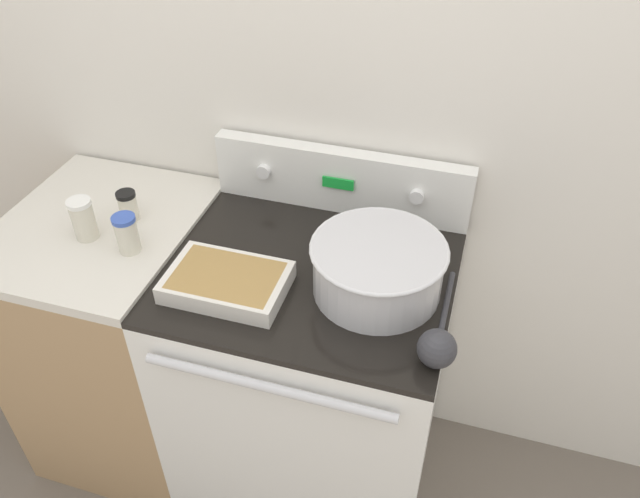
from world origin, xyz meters
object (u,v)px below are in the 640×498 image
Objects in this scene: ladle at (438,346)px; spice_jar_blue_cap at (127,234)px; spice_jar_white_cap at (83,219)px; casserole_dish at (227,281)px; mixing_bowl at (378,266)px; spice_jar_black_cap at (128,206)px.

spice_jar_blue_cap is (-0.83, 0.13, 0.03)m from ladle.
casserole_dish is at bearing -9.58° from spice_jar_white_cap.
spice_jar_white_cap reaches higher than spice_jar_blue_cap.
spice_jar_white_cap is (-0.80, -0.03, -0.01)m from mixing_bowl.
spice_jar_blue_cap is at bearing 169.39° from casserole_dish.
spice_jar_black_cap is (-0.73, 0.08, -0.02)m from mixing_bowl.
mixing_bowl is 0.97× the size of ladle.
spice_jar_blue_cap is (-0.30, 0.06, 0.04)m from casserole_dish.
spice_jar_blue_cap is 0.14m from spice_jar_white_cap.
ladle reaches higher than casserole_dish.
ladle is at bearing -8.73° from spice_jar_white_cap.
spice_jar_white_cap is at bearing 171.27° from ladle.
mixing_bowl reaches higher than casserole_dish.
ladle is 3.17× the size of spice_jar_blue_cap.
spice_jar_black_cap is (-0.90, 0.26, 0.02)m from ladle.
spice_jar_black_cap is at bearing 164.17° from ladle.
mixing_bowl is 0.73m from spice_jar_black_cap.
spice_jar_white_cap reaches higher than casserole_dish.
casserole_dish is 0.42m from spice_jar_black_cap.
casserole_dish is 0.31m from spice_jar_blue_cap.
spice_jar_black_cap is at bearing 154.10° from casserole_dish.
spice_jar_blue_cap is 0.91× the size of spice_jar_white_cap.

